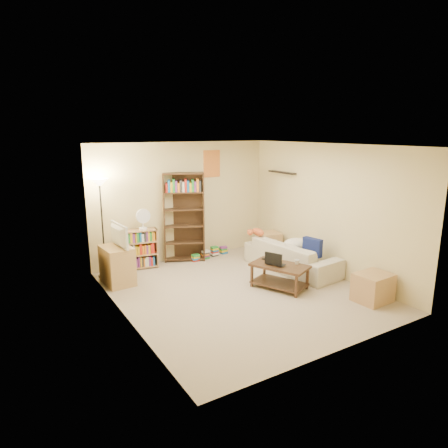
# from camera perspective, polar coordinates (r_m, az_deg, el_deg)

# --- Properties ---
(room) EXTENTS (4.50, 4.54, 2.52)m
(room) POSITION_cam_1_polar(r_m,az_deg,el_deg) (6.59, 2.42, 3.55)
(room) COLOR #C5AA94
(room) RESTS_ON ground
(sofa) EXTENTS (2.16, 1.18, 0.59)m
(sofa) POSITION_cam_1_polar(r_m,az_deg,el_deg) (8.08, 9.64, -4.50)
(sofa) COLOR beige
(sofa) RESTS_ON ground
(navy_pillow) EXTENTS (0.19, 0.40, 0.35)m
(navy_pillow) POSITION_cam_1_polar(r_m,az_deg,el_deg) (7.80, 12.51, -3.24)
(navy_pillow) COLOR navy
(navy_pillow) RESTS_ON sofa
(cream_blanket) EXTENTS (0.54, 0.39, 0.23)m
(cream_blanket) POSITION_cam_1_polar(r_m,az_deg,el_deg) (8.16, 10.15, -2.82)
(cream_blanket) COLOR white
(cream_blanket) RESTS_ON sofa
(tabby_cat) EXTENTS (0.46, 0.20, 0.16)m
(tabby_cat) POSITION_cam_1_polar(r_m,az_deg,el_deg) (8.34, 4.67, -1.14)
(tabby_cat) COLOR #DE612F
(tabby_cat) RESTS_ON sofa
(coffee_table) EXTENTS (0.89, 1.11, 0.43)m
(coffee_table) POSITION_cam_1_polar(r_m,az_deg,el_deg) (7.15, 7.94, -6.91)
(coffee_table) COLOR #452A1A
(coffee_table) RESTS_ON ground
(laptop) EXTENTS (0.53, 0.49, 0.03)m
(laptop) POSITION_cam_1_polar(r_m,az_deg,el_deg) (7.12, 7.57, -5.59)
(laptop) COLOR black
(laptop) RESTS_ON coffee_table
(laptop_screen) EXTENTS (0.14, 0.30, 0.22)m
(laptop_screen) POSITION_cam_1_polar(r_m,az_deg,el_deg) (6.96, 7.06, -5.00)
(laptop_screen) COLOR white
(laptop_screen) RESTS_ON laptop
(mug) EXTENTS (0.15, 0.15, 0.08)m
(mug) POSITION_cam_1_polar(r_m,az_deg,el_deg) (7.15, 10.37, -5.37)
(mug) COLOR silver
(mug) RESTS_ON coffee_table
(tv_remote) EXTENTS (0.16, 0.17, 0.02)m
(tv_remote) POSITION_cam_1_polar(r_m,az_deg,el_deg) (7.33, 6.09, -5.01)
(tv_remote) COLOR black
(tv_remote) RESTS_ON coffee_table
(tv_stand) EXTENTS (0.51, 0.69, 0.70)m
(tv_stand) POSITION_cam_1_polar(r_m,az_deg,el_deg) (7.51, -15.01, -5.73)
(tv_stand) COLOR tan
(tv_stand) RESTS_ON ground
(television) EXTENTS (0.74, 0.20, 0.42)m
(television) POSITION_cam_1_polar(r_m,az_deg,el_deg) (7.35, -15.26, -1.60)
(television) COLOR black
(television) RESTS_ON tv_stand
(tall_bookshelf) EXTENTS (0.89, 0.60, 1.88)m
(tall_bookshelf) POSITION_cam_1_polar(r_m,az_deg,el_deg) (8.42, -5.75, 1.29)
(tall_bookshelf) COLOR #45311A
(tall_bookshelf) RESTS_ON ground
(short_bookshelf) EXTENTS (0.66, 0.35, 0.80)m
(short_bookshelf) POSITION_cam_1_polar(r_m,az_deg,el_deg) (8.22, -11.68, -3.50)
(short_bookshelf) COLOR tan
(short_bookshelf) RESTS_ON ground
(desk_fan) EXTENTS (0.29, 0.16, 0.42)m
(desk_fan) POSITION_cam_1_polar(r_m,az_deg,el_deg) (8.04, -11.49, 0.80)
(desk_fan) COLOR white
(desk_fan) RESTS_ON short_bookshelf
(floor_lamp) EXTENTS (0.32, 0.32, 1.88)m
(floor_lamp) POSITION_cam_1_polar(r_m,az_deg,el_deg) (7.68, -17.23, 3.40)
(floor_lamp) COLOR black
(floor_lamp) RESTS_ON ground
(side_table) EXTENTS (0.52, 0.52, 0.51)m
(side_table) POSITION_cam_1_polar(r_m,az_deg,el_deg) (9.00, 6.44, -2.80)
(side_table) COLOR tan
(side_table) RESTS_ON ground
(end_cabinet) EXTENTS (0.58, 0.50, 0.47)m
(end_cabinet) POSITION_cam_1_polar(r_m,az_deg,el_deg) (7.01, 20.51, -8.49)
(end_cabinet) COLOR tan
(end_cabinet) RESTS_ON ground
(book_stacks) EXTENTS (0.97, 0.30, 0.21)m
(book_stacks) POSITION_cam_1_polar(r_m,az_deg,el_deg) (8.83, -1.95, -4.17)
(book_stacks) COLOR red
(book_stacks) RESTS_ON ground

